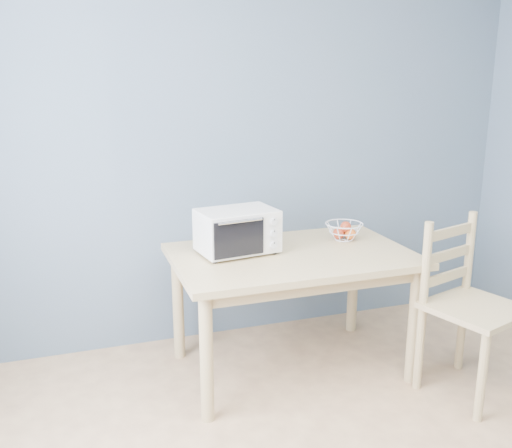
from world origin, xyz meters
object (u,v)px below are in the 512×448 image
object	(u,v)px
dining_table	(292,269)
toaster_oven	(235,231)
fruit_basket	(344,231)
dining_chair	(468,309)

from	to	relation	value
dining_table	toaster_oven	world-z (taller)	toaster_oven
toaster_oven	fruit_basket	size ratio (longest dim) A/B	1.87
fruit_basket	dining_chair	xyz separation A→B (m)	(0.43, -0.69, -0.32)
dining_table	toaster_oven	distance (m)	0.41
dining_table	dining_chair	xyz separation A→B (m)	(0.85, -0.54, -0.16)
toaster_oven	dining_chair	bearing A→B (deg)	-36.70
dining_chair	fruit_basket	bearing A→B (deg)	105.12
toaster_oven	dining_table	bearing A→B (deg)	-25.32
dining_table	fruit_basket	world-z (taller)	fruit_basket
toaster_oven	dining_chair	distance (m)	1.39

